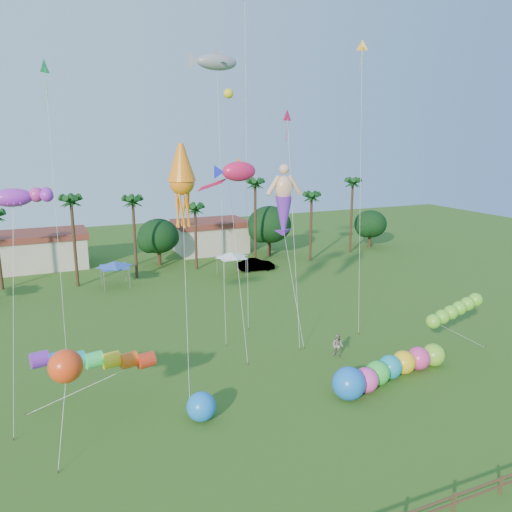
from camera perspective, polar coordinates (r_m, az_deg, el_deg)
name	(u,v)px	position (r m, az deg, el deg)	size (l,w,h in m)	color
ground	(329,454)	(29.67, 8.35, -21.51)	(160.00, 160.00, 0.00)	#285116
tree_line	(179,234)	(67.77, -8.80, 2.50)	(69.46, 8.91, 11.00)	#3A2819
buildings_row	(122,246)	(72.70, -15.04, 1.11)	(35.00, 7.00, 4.00)	beige
tent_row	(115,265)	(58.95, -15.80, -1.01)	(31.00, 4.00, 0.60)	white
car_b	(256,265)	(64.90, 0.02, -0.99)	(1.64, 4.69, 1.55)	#4C4C54
spectator_b	(338,346)	(40.34, 9.32, -10.10)	(0.92, 0.72, 1.89)	gray
caterpillar_inflatable	(387,370)	(37.25, 14.72, -12.48)	(10.87, 3.77, 2.21)	#FF43B2
blue_ball	(201,407)	(31.96, -6.28, -16.74)	(1.81, 1.81, 1.81)	blue
rainbow_tube	(117,365)	(33.01, -15.64, -11.93)	(9.18, 2.34, 3.57)	red
green_worm	(433,321)	(40.74, 19.61, -7.05)	(9.02, 2.19, 3.89)	#6ACD2D
orange_ball_kite	(66,366)	(29.20, -20.94, -11.69)	(2.06, 3.01, 5.89)	#FF4014
merman_kite	(284,205)	(43.04, 3.19, 5.79)	(2.65, 5.78, 14.19)	#F3B38A
fish_kite	(239,171)	(41.33, -1.96, 9.63)	(4.54, 7.13, 15.11)	#D3174B
shark_kite	(217,62)	(45.90, -4.49, 21.21)	(5.10, 8.23, 24.05)	gray
squid_kite	(182,183)	(34.73, -8.46, 8.29)	(2.47, 6.12, 16.65)	orange
lobster_kite	(12,198)	(32.54, -26.11, 6.00)	(4.47, 5.27, 14.27)	#AA28CA
delta_kite_red	(288,121)	(42.20, 3.62, 15.17)	(1.48, 4.87, 19.16)	#EA1A4F
delta_kite_yellow	(362,54)	(45.95, 12.02, 21.62)	(1.83, 3.82, 24.87)	orange
delta_kite_green	(45,73)	(40.06, -22.95, 18.67)	(1.04, 5.53, 22.29)	#34DD60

